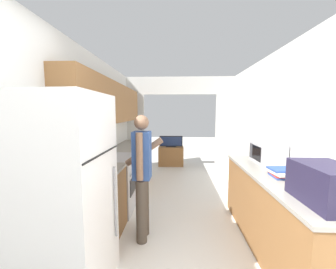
{
  "coord_description": "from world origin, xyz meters",
  "views": [
    {
      "loc": [
        -0.08,
        -1.04,
        1.6
      ],
      "look_at": [
        -0.22,
        2.45,
        1.21
      ],
      "focal_mm": 22.0,
      "sensor_mm": 36.0,
      "label": 1
    }
  ],
  "objects_px": {
    "suitcase": "(327,184)",
    "tv_cabinet": "(171,156)",
    "refrigerator": "(63,198)",
    "person": "(142,174)",
    "range_oven": "(115,183)",
    "television": "(171,142)",
    "microwave": "(267,153)",
    "book_stack": "(281,173)"
  },
  "relations": [
    {
      "from": "refrigerator",
      "to": "television",
      "type": "distance_m",
      "value": 4.46
    },
    {
      "from": "refrigerator",
      "to": "microwave",
      "type": "distance_m",
      "value": 2.58
    },
    {
      "from": "tv_cabinet",
      "to": "refrigerator",
      "type": "bearing_deg",
      "value": -100.14
    },
    {
      "from": "book_stack",
      "to": "television",
      "type": "height_order",
      "value": "book_stack"
    },
    {
      "from": "microwave",
      "to": "television",
      "type": "xyz_separation_m",
      "value": [
        -1.45,
        3.11,
        -0.3
      ]
    },
    {
      "from": "person",
      "to": "television",
      "type": "height_order",
      "value": "person"
    },
    {
      "from": "person",
      "to": "book_stack",
      "type": "xyz_separation_m",
      "value": [
        1.58,
        -0.19,
        0.1
      ]
    },
    {
      "from": "refrigerator",
      "to": "range_oven",
      "type": "xyz_separation_m",
      "value": [
        -0.05,
        1.57,
        -0.43
      ]
    },
    {
      "from": "suitcase",
      "to": "microwave",
      "type": "xyz_separation_m",
      "value": [
        0.11,
        1.31,
        -0.01
      ]
    },
    {
      "from": "microwave",
      "to": "person",
      "type": "bearing_deg",
      "value": -165.14
    },
    {
      "from": "suitcase",
      "to": "tv_cabinet",
      "type": "height_order",
      "value": "suitcase"
    },
    {
      "from": "refrigerator",
      "to": "tv_cabinet",
      "type": "relative_size",
      "value": 2.38
    },
    {
      "from": "range_oven",
      "to": "tv_cabinet",
      "type": "relative_size",
      "value": 1.39
    },
    {
      "from": "refrigerator",
      "to": "microwave",
      "type": "relative_size",
      "value": 3.65
    },
    {
      "from": "range_oven",
      "to": "tv_cabinet",
      "type": "height_order",
      "value": "range_oven"
    },
    {
      "from": "suitcase",
      "to": "television",
      "type": "height_order",
      "value": "suitcase"
    },
    {
      "from": "television",
      "to": "person",
      "type": "bearing_deg",
      "value": -94.11
    },
    {
      "from": "refrigerator",
      "to": "tv_cabinet",
      "type": "xyz_separation_m",
      "value": [
        0.79,
        4.43,
        -0.59
      ]
    },
    {
      "from": "person",
      "to": "tv_cabinet",
      "type": "xyz_separation_m",
      "value": [
        0.26,
        3.61,
        -0.55
      ]
    },
    {
      "from": "person",
      "to": "microwave",
      "type": "distance_m",
      "value": 1.77
    },
    {
      "from": "refrigerator",
      "to": "book_stack",
      "type": "distance_m",
      "value": 2.21
    },
    {
      "from": "television",
      "to": "range_oven",
      "type": "bearing_deg",
      "value": -106.59
    },
    {
      "from": "range_oven",
      "to": "microwave",
      "type": "distance_m",
      "value": 2.38
    },
    {
      "from": "book_stack",
      "to": "tv_cabinet",
      "type": "xyz_separation_m",
      "value": [
        -1.32,
        3.8,
        -0.65
      ]
    },
    {
      "from": "book_stack",
      "to": "suitcase",
      "type": "bearing_deg",
      "value": -88.62
    },
    {
      "from": "person",
      "to": "book_stack",
      "type": "height_order",
      "value": "person"
    },
    {
      "from": "tv_cabinet",
      "to": "suitcase",
      "type": "bearing_deg",
      "value": -73.36
    },
    {
      "from": "suitcase",
      "to": "television",
      "type": "bearing_deg",
      "value": 106.79
    },
    {
      "from": "book_stack",
      "to": "television",
      "type": "relative_size",
      "value": 0.46
    },
    {
      "from": "book_stack",
      "to": "range_oven",
      "type": "bearing_deg",
      "value": 156.57
    },
    {
      "from": "refrigerator",
      "to": "television",
      "type": "relative_size",
      "value": 2.58
    },
    {
      "from": "range_oven",
      "to": "television",
      "type": "distance_m",
      "value": 2.96
    },
    {
      "from": "television",
      "to": "refrigerator",
      "type": "bearing_deg",
      "value": -100.24
    },
    {
      "from": "book_stack",
      "to": "television",
      "type": "bearing_deg",
      "value": 109.36
    },
    {
      "from": "tv_cabinet",
      "to": "television",
      "type": "xyz_separation_m",
      "value": [
        -0.0,
        -0.04,
        0.44
      ]
    },
    {
      "from": "range_oven",
      "to": "television",
      "type": "xyz_separation_m",
      "value": [
        0.84,
        2.82,
        0.28
      ]
    },
    {
      "from": "person",
      "to": "television",
      "type": "bearing_deg",
      "value": -2.59
    },
    {
      "from": "person",
      "to": "book_stack",
      "type": "distance_m",
      "value": 1.59
    },
    {
      "from": "refrigerator",
      "to": "person",
      "type": "bearing_deg",
      "value": 56.97
    },
    {
      "from": "range_oven",
      "to": "person",
      "type": "distance_m",
      "value": 1.02
    },
    {
      "from": "range_oven",
      "to": "television",
      "type": "relative_size",
      "value": 1.51
    },
    {
      "from": "refrigerator",
      "to": "range_oven",
      "type": "bearing_deg",
      "value": 91.73
    }
  ]
}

